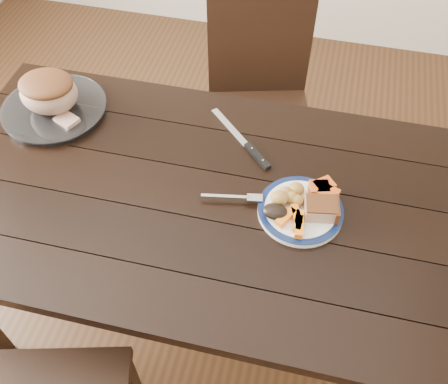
% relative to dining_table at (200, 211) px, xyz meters
% --- Properties ---
extents(ground, '(4.00, 4.00, 0.00)m').
position_rel_dining_table_xyz_m(ground, '(-0.00, 0.00, -0.66)').
color(ground, '#472B16').
rests_on(ground, ground).
extents(dining_table, '(1.61, 0.91, 0.75)m').
position_rel_dining_table_xyz_m(dining_table, '(0.00, 0.00, 0.00)').
color(dining_table, black).
rests_on(dining_table, ground).
extents(chair_far, '(0.52, 0.53, 0.93)m').
position_rel_dining_table_xyz_m(chair_far, '(0.05, 0.73, -0.13)').
color(chair_far, black).
rests_on(chair_far, ground).
extents(dinner_plate, '(0.24, 0.24, 0.02)m').
position_rel_dining_table_xyz_m(dinner_plate, '(0.30, -0.00, 0.10)').
color(dinner_plate, white).
rests_on(dinner_plate, dining_table).
extents(plate_rim, '(0.24, 0.24, 0.02)m').
position_rel_dining_table_xyz_m(plate_rim, '(0.30, -0.00, 0.11)').
color(plate_rim, '#0D1A42').
rests_on(plate_rim, dinner_plate).
extents(serving_platter, '(0.34, 0.34, 0.02)m').
position_rel_dining_table_xyz_m(serving_platter, '(-0.57, 0.23, 0.10)').
color(serving_platter, white).
rests_on(serving_platter, dining_table).
extents(pork_slice, '(0.10, 0.09, 0.04)m').
position_rel_dining_table_xyz_m(pork_slice, '(0.35, -0.01, 0.13)').
color(pork_slice, tan).
rests_on(pork_slice, dinner_plate).
extents(roasted_potatoes, '(0.09, 0.09, 0.04)m').
position_rel_dining_table_xyz_m(roasted_potatoes, '(0.26, 0.02, 0.13)').
color(roasted_potatoes, gold).
rests_on(roasted_potatoes, dinner_plate).
extents(carrot_batons, '(0.08, 0.11, 0.02)m').
position_rel_dining_table_xyz_m(carrot_batons, '(0.29, -0.06, 0.12)').
color(carrot_batons, orange).
rests_on(carrot_batons, dinner_plate).
extents(pumpkin_wedges, '(0.09, 0.09, 0.04)m').
position_rel_dining_table_xyz_m(pumpkin_wedges, '(0.35, 0.06, 0.13)').
color(pumpkin_wedges, orange).
rests_on(pumpkin_wedges, dinner_plate).
extents(dark_mushroom, '(0.07, 0.05, 0.03)m').
position_rel_dining_table_xyz_m(dark_mushroom, '(0.23, -0.04, 0.13)').
color(dark_mushroom, black).
rests_on(dark_mushroom, dinner_plate).
extents(fork, '(0.18, 0.05, 0.00)m').
position_rel_dining_table_xyz_m(fork, '(0.11, -0.01, 0.11)').
color(fork, silver).
rests_on(fork, dinner_plate).
extents(roast_joint, '(0.19, 0.16, 0.12)m').
position_rel_dining_table_xyz_m(roast_joint, '(-0.57, 0.23, 0.17)').
color(roast_joint, tan).
rests_on(roast_joint, serving_platter).
extents(cut_slice, '(0.09, 0.08, 0.02)m').
position_rel_dining_table_xyz_m(cut_slice, '(-0.49, 0.17, 0.12)').
color(cut_slice, tan).
rests_on(cut_slice, serving_platter).
extents(carving_knife, '(0.24, 0.24, 0.01)m').
position_rel_dining_table_xyz_m(carving_knife, '(0.11, 0.21, 0.10)').
color(carving_knife, silver).
rests_on(carving_knife, dining_table).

